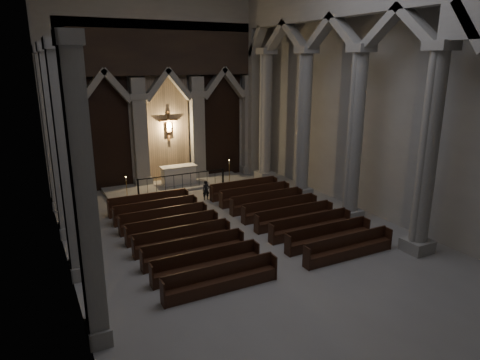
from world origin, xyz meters
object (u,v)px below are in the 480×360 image
Objects in this scene: candle_stand_right at (229,177)px; altar_rail at (182,179)px; altar at (179,174)px; worshipper at (206,190)px; candle_stand_left at (127,194)px; pews at (236,225)px.

altar_rail is at bearing -179.65° from candle_stand_right.
altar is 3.31m from worshipper.
candle_stand_left is at bearing -176.07° from candle_stand_right.
pews is (-3.04, -6.93, -0.12)m from candle_stand_right.
altar is 2.00× the size of worshipper.
altar_rail is 3.35m from candle_stand_left.
altar_rail is 3.45× the size of candle_stand_right.
candle_stand_right is at bearing 3.93° from candle_stand_left.
worshipper is (0.41, -3.28, -0.16)m from altar.
altar reaches higher than worshipper.
worshipper is (0.56, -2.20, -0.15)m from altar_rail.
candle_stand_left reaches higher than altar.
candle_stand_left reaches higher than pews.
altar is at bearing 108.63° from worshipper.
worshipper is (0.56, 4.71, 0.24)m from pews.
candle_stand_left is 6.36m from candle_stand_right.
altar_rail is 3.87× the size of candle_stand_left.
candle_stand_right is 7.57m from pews.
altar is 8.00m from pews.
altar_rail is 3.05m from candle_stand_right.
candle_stand_right reaches higher than pews.
pews is 4.75m from worshipper.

